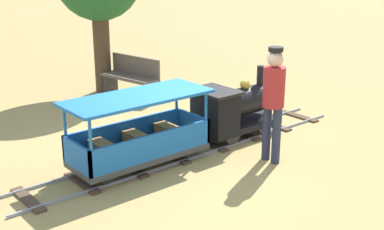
{
  "coord_description": "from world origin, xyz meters",
  "views": [
    {
      "loc": [
        5.41,
        -4.31,
        2.83
      ],
      "look_at": [
        0.0,
        0.14,
        0.55
      ],
      "focal_mm": 47.48,
      "sensor_mm": 36.0,
      "label": 1
    }
  ],
  "objects_px": {
    "locomotive": "(233,109)",
    "conductor_person": "(273,96)",
    "park_bench": "(131,77)",
    "passenger_car": "(139,137)"
  },
  "relations": [
    {
      "from": "conductor_person",
      "to": "park_bench",
      "type": "bearing_deg",
      "value": 175.87
    },
    {
      "from": "locomotive",
      "to": "passenger_car",
      "type": "distance_m",
      "value": 1.75
    },
    {
      "from": "locomotive",
      "to": "conductor_person",
      "type": "bearing_deg",
      "value": -12.81
    },
    {
      "from": "locomotive",
      "to": "passenger_car",
      "type": "bearing_deg",
      "value": -90.0
    },
    {
      "from": "locomotive",
      "to": "conductor_person",
      "type": "distance_m",
      "value": 1.14
    },
    {
      "from": "passenger_car",
      "to": "conductor_person",
      "type": "bearing_deg",
      "value": 56.44
    },
    {
      "from": "locomotive",
      "to": "park_bench",
      "type": "xyz_separation_m",
      "value": [
        -2.98,
        0.06,
        -0.07
      ]
    },
    {
      "from": "passenger_car",
      "to": "conductor_person",
      "type": "relative_size",
      "value": 1.23
    },
    {
      "from": "locomotive",
      "to": "passenger_car",
      "type": "xyz_separation_m",
      "value": [
        0.0,
        -1.75,
        -0.06
      ]
    },
    {
      "from": "locomotive",
      "to": "conductor_person",
      "type": "relative_size",
      "value": 0.89
    }
  ]
}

